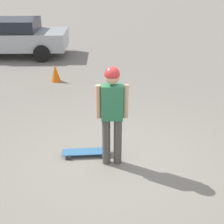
# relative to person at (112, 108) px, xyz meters

# --- Properties ---
(ground_plane) EXTENTS (220.00, 220.00, 0.00)m
(ground_plane) POSITION_rel_person_xyz_m (0.00, 0.00, -1.08)
(ground_plane) COLOR gray
(person) EXTENTS (0.54, 0.25, 1.80)m
(person) POSITION_rel_person_xyz_m (0.00, 0.00, 0.00)
(person) COLOR #4C4742
(person) RESTS_ON ground_plane
(skateboard) EXTENTS (0.92, 0.34, 0.09)m
(skateboard) POSITION_rel_person_xyz_m (-0.44, 0.31, -1.01)
(skateboard) COLOR #336693
(skateboard) RESTS_ON ground_plane
(car_parked_near) EXTENTS (4.47, 2.40, 1.40)m
(car_parked_near) POSITION_rel_person_xyz_m (-2.74, 7.85, -0.35)
(car_parked_near) COLOR #ADB2B7
(car_parked_near) RESTS_ON ground_plane
(traffic_cone) EXTENTS (0.30, 0.30, 0.53)m
(traffic_cone) POSITION_rel_person_xyz_m (-1.06, 4.57, -0.82)
(traffic_cone) COLOR orange
(traffic_cone) RESTS_ON ground_plane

